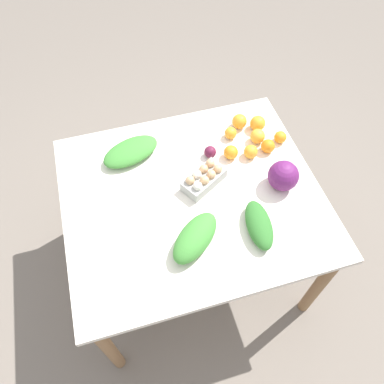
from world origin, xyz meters
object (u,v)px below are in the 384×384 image
Objects in this scene: orange_1 at (239,121)px; beet_root at (210,152)px; greens_bunch_dandelion at (131,151)px; orange_3 at (231,133)px; greens_bunch_beet_tops at (259,225)px; greens_bunch_chard at (195,238)px; orange_6 at (231,152)px; orange_4 at (258,136)px; orange_2 at (258,123)px; orange_5 at (268,146)px; cabbage_purple at (283,176)px; egg_carton at (204,178)px; orange_7 at (280,137)px; orange_0 at (251,152)px.

beet_root is at bearing 35.62° from orange_1.
greens_bunch_dandelion is 4.63× the size of orange_3.
greens_bunch_dandelion is 1.18× the size of greens_bunch_beet_tops.
orange_6 is (-0.31, -0.42, -0.01)m from greens_bunch_chard.
greens_bunch_beet_tops is at bearing 68.70° from orange_4.
greens_bunch_chard reaches higher than orange_1.
orange_2 is (-0.52, -0.57, -0.01)m from greens_bunch_chard.
orange_6 is at bearing -3.97° from orange_5.
orange_3 is at bearing -96.90° from greens_bunch_beet_tops.
orange_1 is (-0.22, -0.15, 0.01)m from beet_root.
orange_2 reaches higher than greens_bunch_dandelion.
greens_bunch_dandelion is at bearing -16.23° from beet_root.
orange_6 is at bearing -93.04° from greens_bunch_beet_tops.
orange_5 is at bearing 176.03° from orange_6.
orange_3 is at bearing 6.78° from orange_2.
cabbage_purple is 2.28× the size of orange_3.
orange_2 reaches higher than orange_4.
orange_1 is at bearing -25.41° from orange_2.
cabbage_purple is 0.23m from orange_5.
greens_bunch_chard is (0.49, 0.18, -0.03)m from cabbage_purple.
orange_3 is at bearing 17.96° from egg_carton.
orange_2 reaches higher than greens_bunch_beet_tops.
orange_6 is at bearing 20.37° from orange_4.
beet_root is (-0.08, -0.16, -0.01)m from egg_carton.
orange_7 is (-0.11, 0.03, -0.01)m from orange_4.
egg_carton is 2.99× the size of orange_2.
orange_6 is 0.29m from orange_7.
greens_bunch_beet_tops is 0.57m from orange_3.
greens_bunch_dandelion is 4.22× the size of orange_0.
orange_0 is at bearing -70.17° from cabbage_purple.
orange_2 is at bearing -132.38° from greens_bunch_chard.
cabbage_purple is at bearing -135.06° from greens_bunch_beet_tops.
greens_bunch_beet_tops is (-0.46, 0.58, 0.00)m from greens_bunch_dandelion.
orange_4 is at bearing -2.30° from egg_carton.
orange_6 reaches higher than greens_bunch_dandelion.
orange_7 is (-0.47, -0.15, -0.01)m from egg_carton.
orange_0 is 0.92× the size of orange_4.
greens_bunch_dandelion is 0.40m from beet_root.
orange_1 reaches higher than orange_5.
orange_3 is 0.83× the size of orange_4.
orange_5 is (-0.38, -0.11, -0.01)m from egg_carton.
greens_bunch_dandelion reaches higher than beet_root.
greens_bunch_dandelion is 0.66m from orange_4.
greens_bunch_beet_tops is 3.88× the size of orange_7.
orange_7 is (-0.09, -0.04, -0.00)m from orange_5.
orange_6 is at bearing 162.90° from greens_bunch_dandelion.
orange_2 is (-0.03, -0.38, -0.03)m from cabbage_purple.
greens_bunch_beet_tops reaches higher than orange_5.
beet_root is at bearing -20.45° from orange_6.
greens_bunch_chard is at bearing -144.22° from egg_carton.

